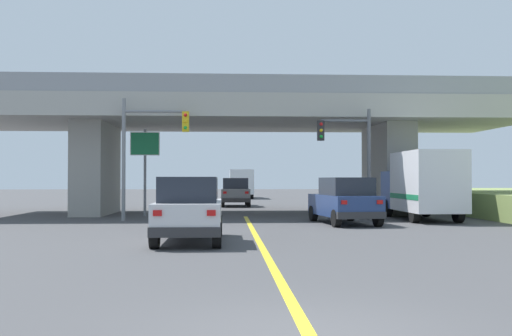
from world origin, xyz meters
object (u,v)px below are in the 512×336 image
Objects in this scene: box_truck at (423,185)px; semi_truck_distant at (241,183)px; suv_lead at (189,209)px; highway_sign at (145,152)px; traffic_signal_nearside at (351,149)px; traffic_signal_farside at (146,142)px; suv_crossing at (345,201)px; sedan_oncoming at (235,192)px.

semi_truck_distant is (-7.79, 32.55, -0.14)m from box_truck.
suv_lead is 41.97m from semi_truck_distant.
highway_sign is at bearing 103.46° from suv_lead.
traffic_signal_nearside reaches higher than suv_lead.
traffic_signal_farside reaches higher than highway_sign.
traffic_signal_nearside is at bearing 53.39° from suv_lead.
suv_crossing is at bearing -108.57° from traffic_signal_nearside.
sedan_oncoming is at bearing 97.93° from suv_crossing.
semi_truck_distant is (2.72, 41.88, 0.52)m from suv_lead.
traffic_signal_nearside is 0.92× the size of traffic_signal_farside.
sedan_oncoming is at bearing 65.97° from highway_sign.
suv_lead is 13.61m from highway_sign.
suv_lead and sedan_oncoming have the same top height.
semi_truck_distant is (5.84, 28.84, -1.82)m from highway_sign.
highway_sign is (-4.95, -11.09, 2.35)m from sedan_oncoming.
box_truck is at bearing -1.50° from traffic_signal_farside.
highway_sign is at bearing 140.98° from suv_crossing.
box_truck is at bearing -76.55° from semi_truck_distant.
traffic_signal_farside is (-13.15, 0.34, 2.01)m from box_truck.
highway_sign is 0.65× the size of semi_truck_distant.
box_truck is 1.12× the size of traffic_signal_farside.
suv_crossing is 4.81m from box_truck.
traffic_signal_farside is 0.81× the size of semi_truck_distant.
sedan_oncoming is at bearing -92.90° from semi_truck_distant.
traffic_signal_nearside is 1.16× the size of highway_sign.
box_truck is (10.51, 9.33, 0.66)m from suv_lead.
suv_crossing is at bearing -84.14° from semi_truck_distant.
traffic_signal_nearside is 32.62m from semi_truck_distant.
box_truck reaches higher than suv_lead.
highway_sign is (-13.63, 3.71, 1.69)m from box_truck.
traffic_signal_nearside is at bearing 64.66° from suv_crossing.
suv_crossing is 3.56m from traffic_signal_nearside.
sedan_oncoming is 0.83× the size of traffic_signal_farside.
suv_lead is 9.49m from suv_crossing.
traffic_signal_farside reaches higher than suv_lead.
suv_crossing is 1.03× the size of sedan_oncoming.
box_truck is 17.18m from sedan_oncoming.
suv_crossing is at bearing -75.30° from sedan_oncoming.
highway_sign is (-9.42, 5.94, 2.35)m from suv_crossing.
traffic_signal_farside is (-4.47, -14.46, 2.67)m from sedan_oncoming.
traffic_signal_nearside reaches higher than suv_crossing.
traffic_signal_nearside reaches higher than semi_truck_distant.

